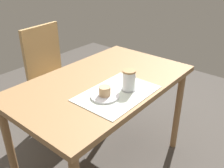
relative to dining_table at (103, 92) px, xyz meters
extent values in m
cube|color=#47423D|center=(0.00, 0.00, -0.67)|extent=(4.40, 4.40, 0.02)
cylinder|color=#997047|center=(0.55, -0.31, -0.30)|extent=(0.05, 0.05, 0.71)
cylinder|color=#997047|center=(-0.55, 0.31, -0.30)|extent=(0.05, 0.05, 0.71)
cylinder|color=#997047|center=(0.55, 0.31, -0.30)|extent=(0.05, 0.05, 0.71)
cube|color=#997047|center=(0.00, 0.00, 0.07)|extent=(1.21, 0.73, 0.04)
cylinder|color=tan|center=(0.34, 0.46, -0.44)|extent=(0.04, 0.04, 0.43)
cylinder|color=tan|center=(-0.02, 0.43, -0.44)|extent=(0.04, 0.04, 0.43)
cylinder|color=tan|center=(0.31, 0.82, -0.44)|extent=(0.04, 0.04, 0.43)
cylinder|color=tan|center=(-0.05, 0.79, -0.44)|extent=(0.04, 0.04, 0.43)
cube|color=tan|center=(0.15, 0.63, -0.21)|extent=(0.45, 0.45, 0.04)
cube|color=tan|center=(0.13, 0.82, 0.05)|extent=(0.39, 0.06, 0.48)
cube|color=silver|center=(-0.07, -0.18, 0.09)|extent=(0.48, 0.32, 0.00)
cylinder|color=white|center=(-0.16, -0.16, 0.10)|extent=(0.17, 0.17, 0.01)
cylinder|color=tan|center=(-0.16, -0.16, 0.13)|extent=(0.07, 0.07, 0.05)
cylinder|color=#99999E|center=(0.00, -0.21, 0.09)|extent=(0.09, 0.09, 0.00)
cylinder|color=white|center=(0.00, -0.21, 0.15)|extent=(0.08, 0.08, 0.11)
cylinder|color=#9E7547|center=(0.00, -0.21, 0.21)|extent=(0.08, 0.08, 0.01)
torus|color=white|center=(0.04, -0.21, 0.15)|extent=(0.06, 0.01, 0.06)
camera|label=1|loc=(-1.08, -0.97, 0.81)|focal=40.00mm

